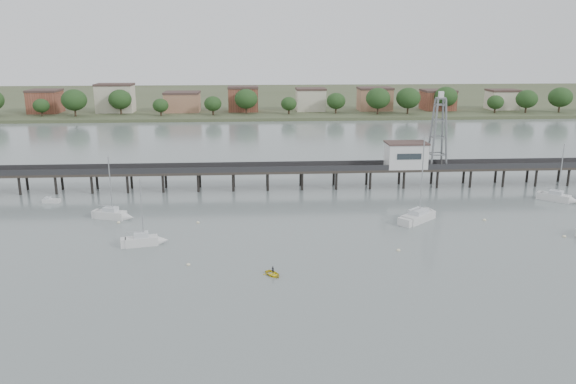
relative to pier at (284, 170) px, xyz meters
name	(u,v)px	position (x,y,z in m)	size (l,w,h in m)	color
ground_plane	(318,336)	(0.00, -60.00, -3.79)	(500.00, 500.00, 0.00)	slate
pier	(284,170)	(0.00, 0.00, 0.00)	(150.00, 5.00, 5.50)	#2D2823
pier_building	(406,155)	(25.00, 0.00, 2.87)	(8.40, 5.40, 5.30)	silver
lattice_tower	(438,133)	(31.50, 0.00, 7.31)	(3.20, 3.20, 15.50)	slate
sailboat_b	(116,215)	(-29.73, -18.88, -3.14)	(7.04, 3.87, 11.31)	silver
sailboat_e	(561,198)	(51.36, -13.35, -3.14)	(6.44, 6.10, 11.49)	silver
sailboat_c	(423,215)	(22.29, -22.18, -3.16)	(8.64, 8.06, 15.04)	silver
sailboat_f	(147,241)	(-22.18, -31.97, -3.14)	(6.48, 3.11, 10.50)	silver
white_tender	(51,201)	(-44.21, -8.02, -3.42)	(3.24, 1.73, 1.20)	silver
yellow_dinghy	(273,275)	(-4.05, -44.34, -3.79)	(1.92, 0.56, 2.69)	yellow
dinghy_occupant	(273,275)	(-4.05, -44.34, -3.79)	(0.36, 0.98, 0.23)	black
mooring_buoys	(326,235)	(4.73, -29.37, -3.71)	(70.82, 19.71, 0.39)	#F3EABD
far_shore	(265,98)	(0.36, 179.58, -2.85)	(500.00, 170.00, 10.40)	#475133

